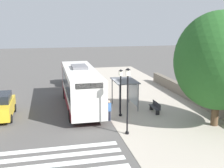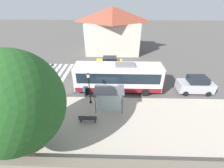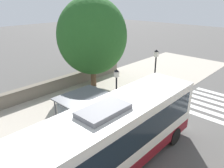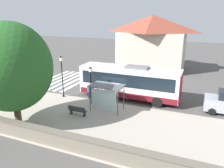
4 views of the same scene
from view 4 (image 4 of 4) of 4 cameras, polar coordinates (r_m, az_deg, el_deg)
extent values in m
plane|color=#514F4C|center=(22.03, -0.05, -4.80)|extent=(120.00, 120.00, 0.00)
cube|color=#ADA393|center=(18.33, -5.52, -9.65)|extent=(9.00, 44.00, 0.02)
cube|color=silver|center=(29.07, -8.29, 0.56)|extent=(9.00, 0.50, 0.01)
cube|color=silver|center=(29.55, -9.87, 0.76)|extent=(9.00, 0.50, 0.01)
cube|color=silver|center=(30.06, -11.41, 0.95)|extent=(9.00, 0.50, 0.01)
cube|color=silver|center=(30.58, -12.90, 1.13)|extent=(9.00, 0.50, 0.01)
cube|color=silver|center=(31.13, -14.33, 1.31)|extent=(9.00, 0.50, 0.01)
cube|color=silver|center=(31.69, -15.71, 1.49)|extent=(9.00, 0.50, 0.01)
cube|color=slate|center=(15.10, -12.97, -14.21)|extent=(0.50, 20.00, 1.03)
cube|color=#685F52|center=(14.82, -13.11, -12.38)|extent=(0.60, 20.00, 0.08)
cube|color=beige|center=(36.16, 10.20, 8.52)|extent=(6.04, 10.13, 5.87)
pyramid|color=brown|center=(35.78, 10.58, 15.26)|extent=(6.64, 10.73, 2.64)
cube|color=silver|center=(22.54, 4.55, 0.73)|extent=(2.54, 10.28, 2.87)
cube|color=black|center=(22.44, 4.58, 1.64)|extent=(2.58, 9.46, 1.26)
cube|color=maroon|center=(22.89, 4.49, -2.02)|extent=(2.58, 10.08, 0.57)
cube|color=maroon|center=(21.61, 17.55, -0.78)|extent=(2.58, 0.06, 2.75)
cube|color=black|center=(24.24, -6.96, 4.64)|extent=(1.91, 0.08, 0.40)
cube|color=slate|center=(21.93, 6.57, 4.38)|extent=(1.27, 2.26, 0.22)
cylinder|color=black|center=(23.24, -4.92, -2.35)|extent=(0.30, 1.00, 1.00)
cylinder|color=black|center=(25.27, -2.46, -0.67)|extent=(0.30, 1.00, 1.00)
cylinder|color=black|center=(21.17, 11.70, -4.67)|extent=(0.30, 1.00, 1.00)
cylinder|color=black|center=(23.38, 12.84, -2.62)|extent=(0.30, 1.00, 1.00)
cylinder|color=#515459|center=(20.09, 3.10, -3.51)|extent=(0.08, 0.08, 2.33)
cylinder|color=#515459|center=(21.06, -3.76, -2.52)|extent=(0.08, 0.08, 2.33)
cylinder|color=#515459|center=(18.71, 1.49, -5.09)|extent=(0.08, 0.08, 2.33)
cylinder|color=#515459|center=(19.75, -5.76, -3.94)|extent=(0.08, 0.08, 2.33)
cube|color=#515459|center=(19.46, -1.31, -0.42)|extent=(1.87, 2.97, 0.08)
cube|color=silver|center=(19.17, -2.21, -4.17)|extent=(0.03, 2.40, 1.86)
cylinder|color=#2D3347|center=(23.02, -6.13, -2.90)|extent=(0.12, 0.12, 0.76)
cylinder|color=#2D3347|center=(23.15, -5.94, -2.77)|extent=(0.12, 0.12, 0.76)
cube|color=#38609E|center=(22.86, -6.09, -1.21)|extent=(0.34, 0.22, 0.62)
sphere|color=tan|center=(22.73, -6.13, -0.22)|extent=(0.21, 0.21, 0.21)
cube|color=#333338|center=(19.33, -8.94, -6.86)|extent=(0.40, 1.66, 0.06)
cube|color=#333338|center=(19.10, -9.23, -6.42)|extent=(0.04, 1.66, 0.40)
cube|color=black|center=(19.11, -7.18, -7.82)|extent=(0.32, 0.06, 0.45)
cube|color=black|center=(19.75, -10.57, -7.12)|extent=(0.32, 0.06, 0.45)
cylinder|color=black|center=(21.89, -5.41, -4.82)|extent=(0.24, 0.24, 0.16)
cylinder|color=black|center=(21.36, -5.53, -0.99)|extent=(0.10, 0.10, 3.24)
cube|color=silver|center=(20.87, -5.67, 3.69)|extent=(0.24, 0.24, 0.35)
pyramid|color=black|center=(20.81, -5.69, 4.34)|extent=(0.28, 0.28, 0.14)
cylinder|color=black|center=(24.07, -12.51, -3.08)|extent=(0.24, 0.24, 0.16)
cylinder|color=black|center=(23.49, -12.81, 1.24)|extent=(0.10, 0.10, 3.93)
cube|color=silver|center=(23.01, -13.17, 6.37)|extent=(0.24, 0.24, 0.35)
pyramid|color=black|center=(22.96, -13.21, 6.97)|extent=(0.28, 0.28, 0.14)
cylinder|color=brown|center=(18.91, -23.64, -5.35)|extent=(0.52, 0.52, 2.96)
ellipsoid|color=#265B23|center=(18.01, -24.84, 4.01)|extent=(6.14, 6.14, 6.75)
cylinder|color=black|center=(21.10, 24.65, -6.57)|extent=(0.22, 0.64, 0.64)
cylinder|color=black|center=(22.75, 24.56, -4.86)|extent=(0.22, 0.64, 0.64)
cube|color=gold|center=(29.11, 5.85, 2.24)|extent=(1.88, 4.14, 1.00)
cube|color=black|center=(28.88, 6.10, 3.77)|extent=(1.60, 2.15, 0.62)
cylinder|color=black|center=(28.81, 2.75, 1.22)|extent=(0.22, 0.64, 0.64)
cylinder|color=black|center=(30.43, 3.89, 2.08)|extent=(0.22, 0.64, 0.64)
cylinder|color=black|center=(28.06, 7.92, 0.63)|extent=(0.22, 0.64, 0.64)
cylinder|color=black|center=(29.73, 8.80, 1.54)|extent=(0.22, 0.64, 0.64)
camera|label=1|loc=(37.85, -30.62, 13.39)|focal=45.00mm
camera|label=2|loc=(8.61, -36.88, 28.55)|focal=24.00mm
camera|label=3|loc=(26.33, 22.87, 14.87)|focal=35.00mm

